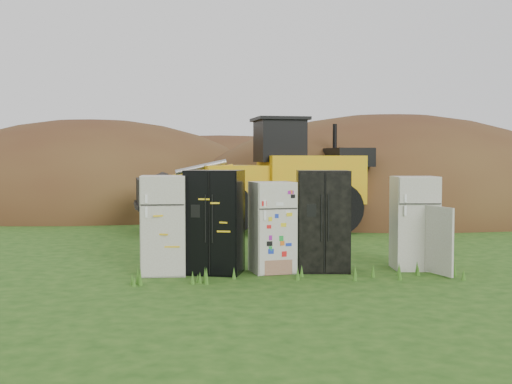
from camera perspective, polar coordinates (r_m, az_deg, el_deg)
The scene contains 10 objects.
ground at distance 12.14m, azimuth 3.81°, elevation -7.04°, with size 120.00×120.00×0.00m, color #1E4712.
fridge_leftmost at distance 11.83m, azimuth -8.22°, elevation -2.91°, with size 0.80×0.76×1.80m, color silver, non-canonical shape.
fridge_black_side at distance 11.84m, azimuth -3.70°, elevation -2.65°, with size 0.99×0.78×1.90m, color black, non-canonical shape.
fridge_sticker at distance 11.93m, azimuth 1.46°, elevation -3.13°, with size 0.75×0.69×1.68m, color silver, non-canonical shape.
fridge_dark_mid at distance 12.13m, azimuth 5.96°, elevation -2.55°, with size 0.97×0.79×1.89m, color black, non-canonical shape.
fridge_open_door at distance 12.63m, azimuth 13.90°, elevation -2.67°, with size 0.80×0.74×1.77m, color silver, non-canonical shape.
wheel_loader at distance 18.56m, azimuth -0.38°, elevation 1.57°, with size 6.82×2.77×3.30m, color gold, non-canonical shape.
dirt_mound_right at distance 24.43m, azimuth 11.79°, elevation -2.03°, with size 15.73×11.54×7.50m, color #472516.
dirt_mound_left at distance 26.40m, azimuth -14.22°, elevation -1.69°, with size 15.04×11.28×7.34m, color #472516.
dirt_mound_back at distance 29.49m, azimuth -3.12°, elevation -1.12°, with size 19.80×13.20×6.35m, color #472516.
Camera 1 is at (-2.07, -11.78, 2.11)m, focal length 45.00 mm.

